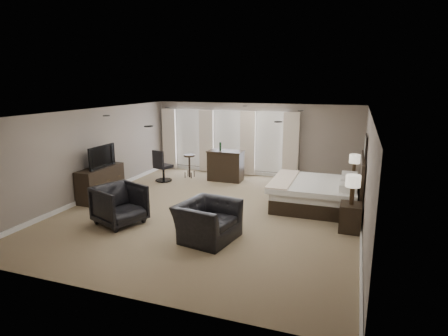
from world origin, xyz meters
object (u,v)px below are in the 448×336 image
(nightstand_far, at_px, (353,186))
(nightstand_near, at_px, (350,217))
(lamp_near, at_px, (352,190))
(bar_stool_right, at_px, (217,165))
(tv, at_px, (99,165))
(lamp_far, at_px, (354,165))
(bar_stool_left, at_px, (189,166))
(bed, at_px, (318,181))
(armchair_far, at_px, (120,203))
(desk_chair, at_px, (163,165))
(armchair_near, at_px, (208,215))
(bar_counter, at_px, (226,166))
(dresser, at_px, (101,183))

(nightstand_far, bearing_deg, nightstand_near, -90.00)
(nightstand_near, relative_size, lamp_near, 0.94)
(lamp_near, relative_size, bar_stool_right, 0.90)
(nightstand_far, distance_m, tv, 7.49)
(nightstand_near, relative_size, lamp_far, 0.98)
(tv, xyz_separation_m, bar_stool_left, (1.39, 3.13, -0.60))
(bed, xyz_separation_m, armchair_far, (-4.33, -2.85, -0.21))
(lamp_near, xyz_separation_m, desk_chair, (-6.15, 2.47, -0.43))
(nightstand_far, relative_size, lamp_near, 0.89)
(nightstand_far, height_order, lamp_near, lamp_near)
(armchair_near, relative_size, bar_counter, 1.05)
(lamp_far, distance_m, tv, 7.46)
(nightstand_near, height_order, nightstand_far, nightstand_near)
(lamp_far, bearing_deg, bar_stool_right, 169.00)
(tv, bearing_deg, bar_counter, -41.23)
(lamp_far, bearing_deg, armchair_far, -140.52)
(tv, height_order, bar_counter, tv)
(armchair_far, distance_m, bar_counter, 4.78)
(armchair_far, bearing_deg, armchair_near, -72.50)
(lamp_near, distance_m, bar_counter, 5.31)
(dresser, xyz_separation_m, armchair_far, (1.70, -1.52, 0.05))
(armchair_near, bearing_deg, nightstand_far, -22.76)
(armchair_near, xyz_separation_m, desk_chair, (-3.25, 4.00, -0.00))
(armchair_far, relative_size, desk_chair, 0.95)
(lamp_near, bearing_deg, dresser, 179.00)
(nightstand_near, bearing_deg, bed, 121.54)
(dresser, distance_m, armchair_near, 4.34)
(bed, xyz_separation_m, armchair_near, (-2.01, -2.97, -0.18))
(nightstand_far, xyz_separation_m, dresser, (-6.92, -2.78, 0.17))
(nightstand_far, relative_size, tv, 0.54)
(bar_stool_left, bearing_deg, nightstand_far, -3.65)
(nightstand_far, bearing_deg, armchair_far, -140.52)
(nightstand_far, distance_m, dresser, 7.46)
(lamp_far, height_order, bar_stool_right, lamp_far)
(tv, bearing_deg, armchair_near, -112.25)
(nightstand_far, height_order, tv, tv)
(lamp_near, relative_size, dresser, 0.42)
(lamp_near, distance_m, bar_stool_right, 6.09)
(nightstand_far, distance_m, lamp_near, 2.98)
(bar_stool_left, bearing_deg, desk_chair, -128.55)
(bed, bearing_deg, bar_counter, 151.06)
(nightstand_far, height_order, armchair_near, armchair_near)
(dresser, height_order, desk_chair, desk_chair)
(tv, height_order, armchair_near, armchair_near)
(lamp_near, height_order, desk_chair, lamp_near)
(nightstand_near, height_order, tv, tv)
(bed, xyz_separation_m, lamp_near, (0.89, -1.45, 0.25))
(dresser, height_order, armchair_near, armchair_near)
(lamp_near, height_order, armchair_near, lamp_near)
(nightstand_near, relative_size, tv, 0.57)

